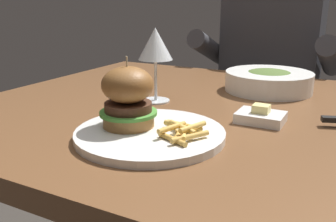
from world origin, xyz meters
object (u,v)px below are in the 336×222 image
(diner_person, at_px, (267,104))
(butter_dish, at_px, (261,117))
(main_plate, at_px, (150,134))
(wine_glass, at_px, (155,46))
(burger_sandwich, at_px, (128,97))
(soup_bowl, at_px, (269,81))

(diner_person, bearing_deg, butter_dish, -78.21)
(main_plate, xyz_separation_m, wine_glass, (-0.11, 0.22, 0.12))
(burger_sandwich, xyz_separation_m, diner_person, (0.03, 0.95, -0.24))
(wine_glass, height_order, diner_person, diner_person)
(butter_dish, bearing_deg, diner_person, 101.79)
(wine_glass, xyz_separation_m, butter_dish, (0.26, -0.04, -0.12))
(main_plate, relative_size, burger_sandwich, 2.10)
(burger_sandwich, xyz_separation_m, soup_bowl, (0.15, 0.45, -0.04))
(main_plate, bearing_deg, diner_person, 90.73)
(main_plate, distance_m, diner_person, 0.97)
(burger_sandwich, xyz_separation_m, wine_glass, (-0.07, 0.21, 0.06))
(soup_bowl, bearing_deg, wine_glass, -132.20)
(burger_sandwich, distance_m, butter_dish, 0.27)
(diner_person, bearing_deg, wine_glass, -97.67)
(main_plate, bearing_deg, wine_glass, 117.29)
(butter_dish, xyz_separation_m, soup_bowl, (-0.05, 0.27, 0.02))
(burger_sandwich, bearing_deg, wine_glass, 107.02)
(main_plate, distance_m, wine_glass, 0.27)
(wine_glass, height_order, soup_bowl, wine_glass)
(soup_bowl, bearing_deg, burger_sandwich, -108.04)
(wine_glass, distance_m, diner_person, 0.81)
(main_plate, height_order, diner_person, diner_person)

